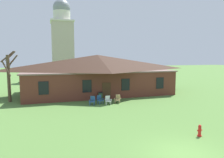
{
  "coord_description": "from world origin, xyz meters",
  "views": [
    {
      "loc": [
        -6.79,
        -8.82,
        5.25
      ],
      "look_at": [
        -1.21,
        9.03,
        3.21
      ],
      "focal_mm": 32.71,
      "sensor_mm": 36.0,
      "label": 1
    }
  ],
  "objects_px": {
    "lawn_chair_by_porch": "(92,100)",
    "lawn_chair_near_door": "(100,99)",
    "trash_bin": "(100,96)",
    "lawn_chair_middle": "(118,99)",
    "lawn_chair_left_end": "(108,100)",
    "fire_hydrant": "(200,131)"
  },
  "relations": [
    {
      "from": "lawn_chair_by_porch",
      "to": "lawn_chair_near_door",
      "type": "height_order",
      "value": "same"
    },
    {
      "from": "fire_hydrant",
      "to": "trash_bin",
      "type": "bearing_deg",
      "value": 105.36
    },
    {
      "from": "lawn_chair_middle",
      "to": "trash_bin",
      "type": "xyz_separation_m",
      "value": [
        -1.54,
        2.0,
        -0.0
      ]
    },
    {
      "from": "lawn_chair_left_end",
      "to": "trash_bin",
      "type": "xyz_separation_m",
      "value": [
        -0.28,
        2.32,
        -0.0
      ]
    },
    {
      "from": "lawn_chair_near_door",
      "to": "fire_hydrant",
      "type": "distance_m",
      "value": 11.88
    },
    {
      "from": "lawn_chair_left_end",
      "to": "fire_hydrant",
      "type": "distance_m",
      "value": 11.05
    },
    {
      "from": "trash_bin",
      "to": "lawn_chair_by_porch",
      "type": "bearing_deg",
      "value": -124.96
    },
    {
      "from": "fire_hydrant",
      "to": "lawn_chair_middle",
      "type": "bearing_deg",
      "value": 100.41
    },
    {
      "from": "lawn_chair_near_door",
      "to": "trash_bin",
      "type": "height_order",
      "value": "trash_bin"
    },
    {
      "from": "lawn_chair_middle",
      "to": "fire_hydrant",
      "type": "height_order",
      "value": "lawn_chair_middle"
    },
    {
      "from": "lawn_chair_near_door",
      "to": "lawn_chair_middle",
      "type": "distance_m",
      "value": 2.05
    },
    {
      "from": "lawn_chair_middle",
      "to": "trash_bin",
      "type": "bearing_deg",
      "value": 127.59
    },
    {
      "from": "lawn_chair_near_door",
      "to": "fire_hydrant",
      "type": "relative_size",
      "value": 1.21
    },
    {
      "from": "lawn_chair_by_porch",
      "to": "lawn_chair_middle",
      "type": "distance_m",
      "value": 2.94
    },
    {
      "from": "lawn_chair_near_door",
      "to": "lawn_chair_middle",
      "type": "bearing_deg",
      "value": -8.18
    },
    {
      "from": "lawn_chair_middle",
      "to": "lawn_chair_near_door",
      "type": "bearing_deg",
      "value": 171.82
    },
    {
      "from": "lawn_chair_by_porch",
      "to": "lawn_chair_middle",
      "type": "xyz_separation_m",
      "value": [
        2.94,
        0.0,
        0.0
      ]
    },
    {
      "from": "lawn_chair_middle",
      "to": "lawn_chair_by_porch",
      "type": "bearing_deg",
      "value": -179.91
    },
    {
      "from": "trash_bin",
      "to": "lawn_chair_left_end",
      "type": "bearing_deg",
      "value": -83.08
    },
    {
      "from": "lawn_chair_near_door",
      "to": "trash_bin",
      "type": "relative_size",
      "value": 0.98
    },
    {
      "from": "lawn_chair_by_porch",
      "to": "trash_bin",
      "type": "distance_m",
      "value": 2.44
    },
    {
      "from": "lawn_chair_by_porch",
      "to": "lawn_chair_near_door",
      "type": "distance_m",
      "value": 0.96
    }
  ]
}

